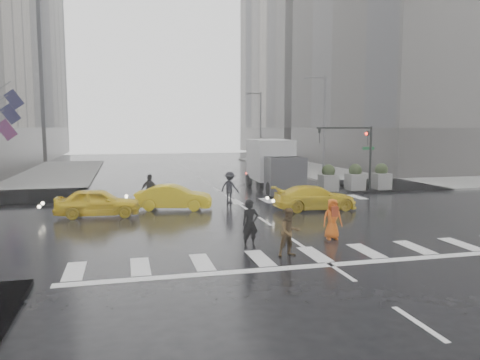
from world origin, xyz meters
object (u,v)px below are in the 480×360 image
object	(u,v)px
pedestrian_brown	(290,232)
taxi_mid	(174,197)
taxi_front	(98,202)
traffic_signal_pole	(357,145)
pedestrian_orange	(332,219)
box_truck	(274,164)

from	to	relation	value
pedestrian_brown	taxi_mid	size ratio (longest dim) A/B	0.41
taxi_front	taxi_mid	world-z (taller)	taxi_front
traffic_signal_pole	pedestrian_brown	distance (m)	17.32
pedestrian_orange	taxi_mid	size ratio (longest dim) A/B	0.40
taxi_mid	box_truck	bearing A→B (deg)	-37.07
traffic_signal_pole	pedestrian_orange	world-z (taller)	traffic_signal_pole
traffic_signal_pole	taxi_front	distance (m)	17.59
pedestrian_orange	taxi_front	xyz separation A→B (m)	(-9.30, 7.28, -0.11)
taxi_mid	box_truck	size ratio (longest dim) A/B	0.61
traffic_signal_pole	pedestrian_brown	bearing A→B (deg)	-125.40
traffic_signal_pole	pedestrian_orange	xyz separation A→B (m)	(-7.44, -12.07, -2.40)
taxi_mid	pedestrian_brown	bearing A→B (deg)	-149.35
pedestrian_brown	pedestrian_orange	xyz separation A→B (m)	(2.49, 1.91, -0.02)
taxi_mid	traffic_signal_pole	bearing A→B (deg)	-59.04
box_truck	taxi_front	bearing A→B (deg)	-144.75
pedestrian_orange	taxi_mid	world-z (taller)	pedestrian_orange
traffic_signal_pole	box_truck	size ratio (longest dim) A/B	0.67
traffic_signal_pole	taxi_front	size ratio (longest dim) A/B	1.09
traffic_signal_pole	box_truck	xyz separation A→B (m)	(-5.23, 2.26, -1.32)
taxi_front	taxi_mid	xyz separation A→B (m)	(3.88, 1.04, -0.03)
pedestrian_brown	taxi_front	bearing A→B (deg)	116.90
traffic_signal_pole	box_truck	distance (m)	5.85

